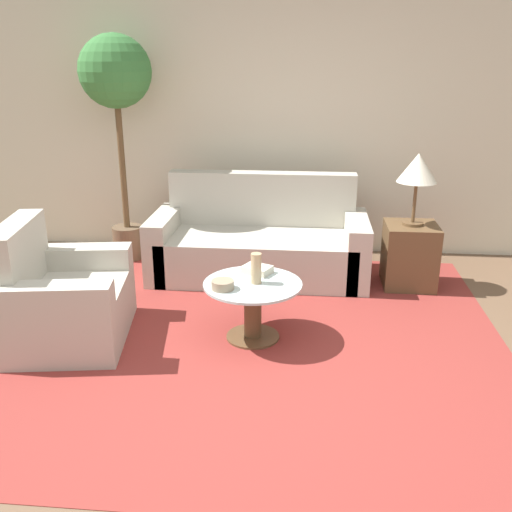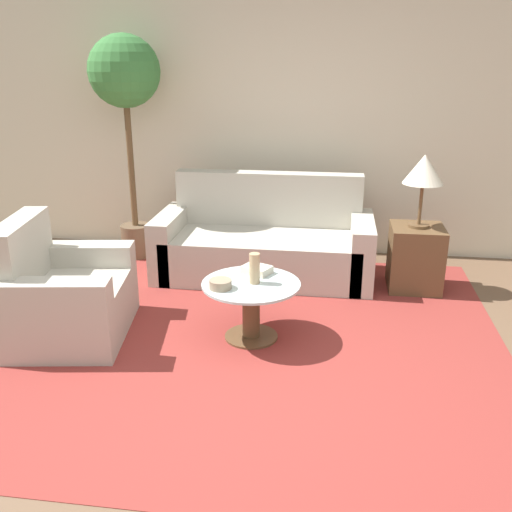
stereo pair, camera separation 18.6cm
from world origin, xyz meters
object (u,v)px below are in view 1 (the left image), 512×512
at_px(sofa_main, 260,244).
at_px(potted_plant, 116,89).
at_px(table_lamp, 418,170).
at_px(vase, 256,268).
at_px(book_stack, 257,270).
at_px(armchair, 59,302).
at_px(coffee_table, 253,303).
at_px(bowl, 223,285).

relative_size(sofa_main, potted_plant, 0.92).
bearing_deg(table_lamp, sofa_main, 172.13).
bearing_deg(sofa_main, table_lamp, -7.87).
xyz_separation_m(vase, book_stack, (-0.01, 0.19, -0.08)).
relative_size(potted_plant, book_stack, 8.79).
height_order(sofa_main, armchair, sofa_main).
relative_size(sofa_main, book_stack, 8.05).
height_order(table_lamp, vase, table_lamp).
xyz_separation_m(armchair, potted_plant, (-0.05, 1.75, 1.38)).
height_order(armchair, potted_plant, potted_plant).
bearing_deg(table_lamp, potted_plant, 169.97).
bearing_deg(sofa_main, armchair, -132.12).
distance_m(sofa_main, vase, 1.36).
xyz_separation_m(sofa_main, armchair, (-1.32, -1.46, -0.00)).
relative_size(coffee_table, book_stack, 2.88).
relative_size(bowl, book_stack, 0.64).
bearing_deg(book_stack, potted_plant, 161.32).
xyz_separation_m(sofa_main, coffee_table, (0.07, -1.33, -0.00)).
bearing_deg(sofa_main, potted_plant, 167.87).
relative_size(sofa_main, table_lamp, 3.17).
distance_m(vase, bowl, 0.27).
bearing_deg(bowl, table_lamp, 40.78).
xyz_separation_m(armchair, vase, (1.41, 0.13, 0.26)).
height_order(table_lamp, bowl, table_lamp).
distance_m(coffee_table, potted_plant, 2.57).
bearing_deg(armchair, bowl, -98.62).
relative_size(armchair, book_stack, 4.40).
bearing_deg(table_lamp, book_stack, -143.24).
bearing_deg(potted_plant, coffee_table, -48.61).
bearing_deg(potted_plant, sofa_main, -12.13).
height_order(coffee_table, bowl, bowl).
height_order(coffee_table, potted_plant, potted_plant).
relative_size(sofa_main, armchair, 1.83).
height_order(bowl, book_stack, bowl).
bearing_deg(armchair, coffee_table, -93.27).
bearing_deg(bowl, potted_plant, 125.21).
height_order(potted_plant, book_stack, potted_plant).
distance_m(armchair, potted_plant, 2.23).
xyz_separation_m(table_lamp, vase, (-1.26, -1.14, -0.50)).
bearing_deg(bowl, coffee_table, 33.64).
relative_size(armchair, table_lamp, 1.73).
relative_size(coffee_table, potted_plant, 0.33).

